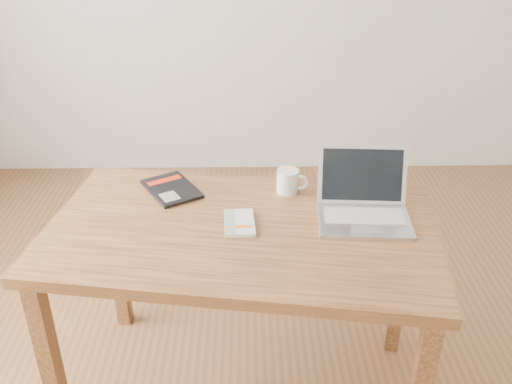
{
  "coord_description": "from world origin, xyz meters",
  "views": [
    {
      "loc": [
        -0.17,
        -1.58,
        1.76
      ],
      "look_at": [
        -0.14,
        0.08,
        0.85
      ],
      "focal_mm": 40.0,
      "sensor_mm": 36.0,
      "label": 1
    }
  ],
  "objects_px": {
    "desk": "(242,250)",
    "coffee_mug": "(288,181)",
    "white_guidebook": "(239,223)",
    "black_guidebook": "(171,189)",
    "laptop": "(363,204)"
  },
  "relations": [
    {
      "from": "black_guidebook",
      "to": "white_guidebook",
      "type": "bearing_deg",
      "value": -74.34
    },
    {
      "from": "white_guidebook",
      "to": "black_guidebook",
      "type": "xyz_separation_m",
      "value": [
        -0.25,
        0.25,
        -0.0
      ]
    },
    {
      "from": "black_guidebook",
      "to": "laptop",
      "type": "height_order",
      "value": "laptop"
    },
    {
      "from": "black_guidebook",
      "to": "desk",
      "type": "bearing_deg",
      "value": -75.5
    },
    {
      "from": "black_guidebook",
      "to": "coffee_mug",
      "type": "xyz_separation_m",
      "value": [
        0.43,
        -0.02,
        0.04
      ]
    },
    {
      "from": "desk",
      "to": "coffee_mug",
      "type": "relative_size",
      "value": 12.0
    },
    {
      "from": "coffee_mug",
      "to": "white_guidebook",
      "type": "bearing_deg",
      "value": -113.95
    },
    {
      "from": "white_guidebook",
      "to": "coffee_mug",
      "type": "bearing_deg",
      "value": 48.89
    },
    {
      "from": "black_guidebook",
      "to": "laptop",
      "type": "bearing_deg",
      "value": -46.16
    },
    {
      "from": "black_guidebook",
      "to": "laptop",
      "type": "relative_size",
      "value": 0.86
    },
    {
      "from": "desk",
      "to": "black_guidebook",
      "type": "relative_size",
      "value": 4.95
    },
    {
      "from": "white_guidebook",
      "to": "laptop",
      "type": "relative_size",
      "value": 0.52
    },
    {
      "from": "desk",
      "to": "black_guidebook",
      "type": "height_order",
      "value": "black_guidebook"
    },
    {
      "from": "desk",
      "to": "coffee_mug",
      "type": "xyz_separation_m",
      "value": [
        0.17,
        0.25,
        0.13
      ]
    },
    {
      "from": "laptop",
      "to": "coffee_mug",
      "type": "distance_m",
      "value": 0.3
    }
  ]
}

